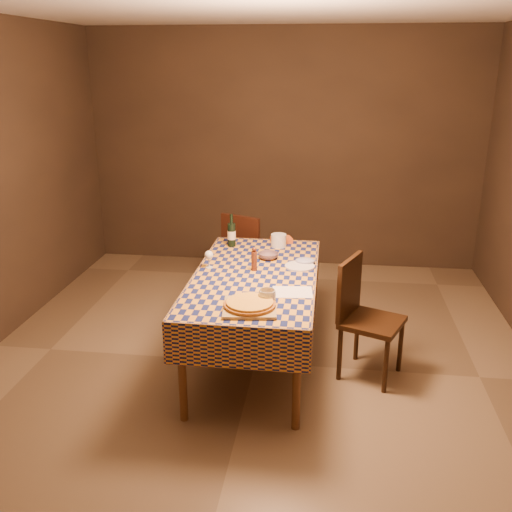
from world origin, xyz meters
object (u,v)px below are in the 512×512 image
object	(u,v)px
bowl	(268,256)
chair_right	(362,311)
wine_bottle	(232,234)
chair_far	(247,253)
dining_table	(255,283)
white_plate	(300,266)
cutting_board	(250,307)
pizza	(250,304)

from	to	relation	value
bowl	chair_right	bearing A→B (deg)	-27.93
wine_bottle	chair_far	xyz separation A→B (m)	(0.05, 0.55, -0.36)
dining_table	wine_bottle	world-z (taller)	wine_bottle
white_plate	chair_far	xyz separation A→B (m)	(-0.58, 1.02, -0.25)
cutting_board	white_plate	size ratio (longest dim) A/B	1.46
chair_far	bowl	bearing A→B (deg)	-70.26
wine_bottle	chair_far	bearing A→B (deg)	84.61
bowl	wine_bottle	xyz separation A→B (m)	(-0.36, 0.30, 0.08)
pizza	chair_right	distance (m)	1.03
wine_bottle	white_plate	bearing A→B (deg)	-36.48
white_plate	bowl	bearing A→B (deg)	148.68
dining_table	pizza	distance (m)	0.66
white_plate	chair_right	bearing A→B (deg)	-26.00
chair_far	cutting_board	bearing A→B (deg)	-81.05
dining_table	white_plate	distance (m)	0.40
dining_table	pizza	size ratio (longest dim) A/B	4.48
wine_bottle	dining_table	bearing A→B (deg)	-66.00
bowl	white_plate	world-z (taller)	bowl
pizza	white_plate	bearing A→B (deg)	71.78
bowl	white_plate	distance (m)	0.32
pizza	chair_far	world-z (taller)	chair_far
cutting_board	wine_bottle	size ratio (longest dim) A/B	1.19
pizza	white_plate	distance (m)	0.90
chair_far	white_plate	bearing A→B (deg)	-60.52
dining_table	cutting_board	xyz separation A→B (m)	(0.05, -0.65, 0.09)
white_plate	chair_right	size ratio (longest dim) A/B	0.26
wine_bottle	cutting_board	bearing A→B (deg)	-75.25
dining_table	pizza	world-z (taller)	pizza
cutting_board	white_plate	bearing A→B (deg)	71.78
bowl	chair_far	xyz separation A→B (m)	(-0.31, 0.86, -0.27)
pizza	bowl	bearing A→B (deg)	89.32
pizza	wine_bottle	world-z (taller)	wine_bottle
dining_table	bowl	xyz separation A→B (m)	(0.06, 0.37, 0.10)
dining_table	pizza	bearing A→B (deg)	-85.61
wine_bottle	chair_right	world-z (taller)	wine_bottle
chair_far	wine_bottle	bearing A→B (deg)	-95.39
bowl	chair_right	size ratio (longest dim) A/B	0.18
dining_table	cutting_board	size ratio (longest dim) A/B	5.30
dining_table	wine_bottle	xyz separation A→B (m)	(-0.30, 0.67, 0.19)
white_plate	chair_far	world-z (taller)	chair_far
cutting_board	bowl	bearing A→B (deg)	89.32
pizza	dining_table	bearing A→B (deg)	94.39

